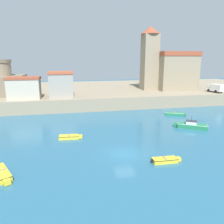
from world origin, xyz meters
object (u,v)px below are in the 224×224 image
at_px(dinghy_yellow_2, 70,137).
at_px(truck_on_quay, 216,88).
at_px(harbor_shed_mid_row, 24,88).
at_px(dinghy_yellow_4, 165,160).
at_px(church, 167,68).
at_px(motorboat_green_3, 191,125).
at_px(dinghy_yellow_0, 2,173).
at_px(dinghy_green_1, 175,114).
at_px(harbor_shed_near_wharf, 61,84).

xyz_separation_m(dinghy_yellow_2, truck_on_quay, (38.77, 19.41, 3.90)).
xyz_separation_m(dinghy_yellow_2, harbor_shed_mid_row, (-9.31, 19.51, 5.14)).
xyz_separation_m(dinghy_yellow_4, church, (18.83, 40.29, 8.67)).
height_order(dinghy_yellow_2, motorboat_green_3, motorboat_green_3).
distance_m(dinghy_yellow_0, harbor_shed_mid_row, 29.70).
height_order(dinghy_green_1, motorboat_green_3, motorboat_green_3).
distance_m(church, harbor_shed_mid_row, 40.42).
bearing_deg(harbor_shed_mid_row, motorboat_green_3, -31.90).
height_order(dinghy_yellow_4, church, church).
distance_m(dinghy_green_1, harbor_shed_mid_row, 33.31).
bearing_deg(dinghy_yellow_2, dinghy_green_1, 23.61).
bearing_deg(harbor_shed_near_wharf, motorboat_green_3, -42.57).
height_order(motorboat_green_3, harbor_shed_mid_row, harbor_shed_mid_row).
height_order(church, truck_on_quay, church).
height_order(dinghy_green_1, dinghy_yellow_4, dinghy_green_1).
distance_m(dinghy_yellow_4, church, 45.31).
bearing_deg(harbor_shed_near_wharf, harbor_shed_mid_row, -169.20).
xyz_separation_m(harbor_shed_mid_row, truck_on_quay, (48.08, -0.10, -1.24)).
bearing_deg(harbor_shed_mid_row, dinghy_yellow_4, -55.98).
bearing_deg(motorboat_green_3, dinghy_yellow_2, -177.61).
relative_size(motorboat_green_3, harbor_shed_near_wharf, 0.91).
bearing_deg(dinghy_yellow_0, motorboat_green_3, 20.87).
distance_m(dinghy_yellow_2, church, 43.09).
distance_m(dinghy_yellow_0, dinghy_green_1, 34.89).
height_order(dinghy_green_1, truck_on_quay, truck_on_quay).
relative_size(dinghy_yellow_0, dinghy_yellow_4, 1.17).
bearing_deg(church, dinghy_yellow_4, -115.04).
distance_m(harbor_shed_near_wharf, harbor_shed_mid_row, 8.16).
height_order(dinghy_green_1, harbor_shed_mid_row, harbor_shed_mid_row).
relative_size(dinghy_yellow_4, truck_on_quay, 0.77).
bearing_deg(dinghy_yellow_4, dinghy_green_1, 60.01).
distance_m(dinghy_yellow_4, harbor_shed_near_wharf, 33.86).
distance_m(dinghy_green_1, dinghy_yellow_2, 24.12).
relative_size(church, truck_on_quay, 3.74).
bearing_deg(dinghy_yellow_4, harbor_shed_near_wharf, 111.06).
relative_size(dinghy_yellow_0, dinghy_green_1, 0.99).
bearing_deg(dinghy_yellow_2, dinghy_yellow_4, -43.44).
bearing_deg(dinghy_yellow_2, truck_on_quay, 26.60).
relative_size(dinghy_green_1, dinghy_yellow_2, 1.20).
bearing_deg(harbor_shed_mid_row, dinghy_yellow_2, -64.48).
distance_m(motorboat_green_3, harbor_shed_near_wharf, 30.30).
height_order(dinghy_yellow_0, church, church).
bearing_deg(dinghy_yellow_4, church, 64.96).
distance_m(dinghy_yellow_0, motorboat_green_3, 29.54).
bearing_deg(harbor_shed_near_wharf, dinghy_yellow_2, -86.43).
height_order(motorboat_green_3, dinghy_yellow_4, motorboat_green_3).
xyz_separation_m(harbor_shed_near_wharf, harbor_shed_mid_row, (-8.00, -1.53, -0.49)).
relative_size(church, harbor_shed_near_wharf, 2.97).
relative_size(dinghy_green_1, dinghy_yellow_4, 1.18).
xyz_separation_m(dinghy_yellow_4, harbor_shed_mid_row, (-20.00, 29.63, 5.14)).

